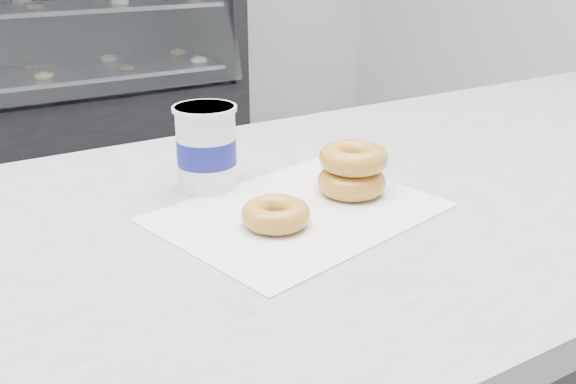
# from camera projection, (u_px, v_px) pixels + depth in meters

# --- Properties ---
(wax_paper) EXTENTS (0.39, 0.33, 0.00)m
(wax_paper) POSITION_uv_depth(u_px,v_px,m) (299.00, 212.00, 0.82)
(wax_paper) COLOR silver
(wax_paper) RESTS_ON counter
(donut_single) EXTENTS (0.11, 0.11, 0.03)m
(donut_single) POSITION_uv_depth(u_px,v_px,m) (276.00, 214.00, 0.78)
(donut_single) COLOR gold
(donut_single) RESTS_ON wax_paper
(donut_stack) EXTENTS (0.13, 0.13, 0.07)m
(donut_stack) POSITION_uv_depth(u_px,v_px,m) (352.00, 170.00, 0.87)
(donut_stack) COLOR gold
(donut_stack) RESTS_ON wax_paper
(coffee_cup) EXTENTS (0.11, 0.11, 0.12)m
(coffee_cup) POSITION_uv_depth(u_px,v_px,m) (206.00, 147.00, 0.89)
(coffee_cup) COLOR white
(coffee_cup) RESTS_ON counter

